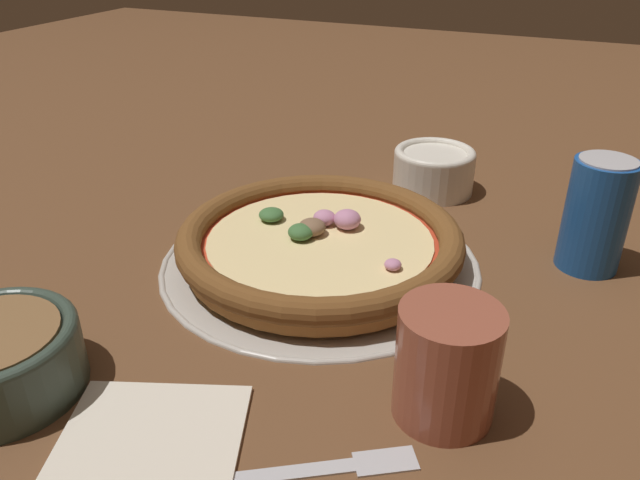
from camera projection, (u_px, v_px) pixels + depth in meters
name	position (u px, v px, depth m)	size (l,w,h in m)	color
ground_plane	(320.00, 263.00, 0.69)	(3.00, 3.00, 0.00)	brown
pizza_tray	(320.00, 261.00, 0.69)	(0.35, 0.35, 0.01)	#B7B2A8
pizza	(320.00, 242.00, 0.68)	(0.31, 0.31, 0.04)	#A86B33
bowl_near	(434.00, 169.00, 0.85)	(0.11, 0.11, 0.06)	silver
drinking_cup	(447.00, 364.00, 0.47)	(0.08, 0.08, 0.09)	brown
napkin	(147.00, 445.00, 0.45)	(0.17, 0.17, 0.01)	beige
fork	(297.00, 471.00, 0.43)	(0.12, 0.17, 0.00)	#B7B7BC
beverage_can	(596.00, 215.00, 0.66)	(0.07, 0.07, 0.12)	#194C99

